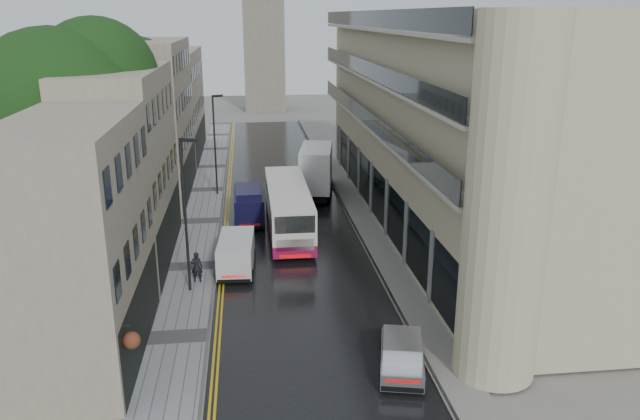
{
  "coord_description": "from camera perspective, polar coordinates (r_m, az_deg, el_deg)",
  "views": [
    {
      "loc": [
        -2.54,
        -14.64,
        13.87
      ],
      "look_at": [
        1.36,
        18.0,
        3.58
      ],
      "focal_mm": 35.0,
      "sensor_mm": 36.0,
      "label": 1
    }
  ],
  "objects": [
    {
      "name": "silver_hatchback",
      "position": [
        24.98,
        5.71,
        -14.41
      ],
      "size": [
        2.52,
        4.15,
        1.45
      ],
      "primitive_type": null,
      "rotation": [
        0.0,
        0.0,
        -0.23
      ],
      "color": "silver",
      "rests_on": "road"
    },
    {
      "name": "tree_near",
      "position": [
        36.7,
        -22.52,
        5.17
      ],
      "size": [
        10.56,
        10.56,
        13.89
      ],
      "primitive_type": null,
      "color": "black",
      "rests_on": "ground"
    },
    {
      "name": "right_sidewalk",
      "position": [
        45.05,
        3.67,
        -0.51
      ],
      "size": [
        1.8,
        85.0,
        0.12
      ],
      "primitive_type": "cube",
      "color": "slate",
      "rests_on": "ground"
    },
    {
      "name": "left_sidewalk",
      "position": [
        44.47,
        -10.74,
        -1.03
      ],
      "size": [
        2.7,
        85.0,
        0.12
      ],
      "primitive_type": "cube",
      "color": "gray",
      "rests_on": "ground"
    },
    {
      "name": "cream_bus",
      "position": [
        38.31,
        -4.39,
        -1.38
      ],
      "size": [
        2.61,
        11.47,
        3.13
      ],
      "primitive_type": null,
      "rotation": [
        0.0,
        0.0,
        -0.0
      ],
      "color": "silver",
      "rests_on": "road"
    },
    {
      "name": "old_shop_row",
      "position": [
        45.85,
        -15.49,
        6.86
      ],
      "size": [
        4.5,
        56.0,
        12.0
      ],
      "primitive_type": null,
      "color": "gray",
      "rests_on": "ground"
    },
    {
      "name": "navy_van",
      "position": [
        42.18,
        -7.74,
        -0.14
      ],
      "size": [
        2.08,
        5.03,
        2.55
      ],
      "primitive_type": null,
      "rotation": [
        0.0,
        0.0,
        0.02
      ],
      "color": "black",
      "rests_on": "road"
    },
    {
      "name": "tree_far",
      "position": [
        49.21,
        -18.21,
        7.58
      ],
      "size": [
        9.24,
        9.24,
        12.46
      ],
      "primitive_type": null,
      "color": "black",
      "rests_on": "ground"
    },
    {
      "name": "lamp_post_far",
      "position": [
        49.99,
        -9.58,
        5.8
      ],
      "size": [
        0.89,
        0.53,
        7.85
      ],
      "primitive_type": null,
      "rotation": [
        0.0,
        0.0,
        0.41
      ],
      "color": "black",
      "rests_on": "left_sidewalk"
    },
    {
      "name": "white_van",
      "position": [
        34.18,
        -9.29,
        -4.96
      ],
      "size": [
        2.14,
        4.49,
        1.99
      ],
      "primitive_type": null,
      "rotation": [
        0.0,
        0.0,
        -0.06
      ],
      "color": "silver",
      "rests_on": "road"
    },
    {
      "name": "road",
      "position": [
        44.43,
        -3.2,
        -0.83
      ],
      "size": [
        9.0,
        85.0,
        0.02
      ],
      "primitive_type": "cube",
      "color": "black",
      "rests_on": "ground"
    },
    {
      "name": "white_lorry",
      "position": [
        48.14,
        -1.7,
        3.16
      ],
      "size": [
        3.61,
        8.05,
        4.08
      ],
      "primitive_type": null,
      "rotation": [
        0.0,
        0.0,
        -0.17
      ],
      "color": "white",
      "rests_on": "road"
    },
    {
      "name": "lamp_post_near",
      "position": [
        32.17,
        -12.21,
        -0.65
      ],
      "size": [
        0.92,
        0.45,
        8.02
      ],
      "primitive_type": null,
      "rotation": [
        0.0,
        0.0,
        -0.29
      ],
      "color": "black",
      "rests_on": "left_sidewalk"
    },
    {
      "name": "pedestrian",
      "position": [
        34.19,
        -11.2,
        -5.14
      ],
      "size": [
        0.66,
        0.47,
        1.71
      ],
      "primitive_type": "imported",
      "rotation": [
        0.0,
        0.0,
        3.04
      ],
      "color": "black",
      "rests_on": "left_sidewalk"
    },
    {
      "name": "modern_block",
      "position": [
        43.17,
        10.68,
        7.92
      ],
      "size": [
        8.0,
        40.0,
        14.0
      ],
      "primitive_type": null,
      "color": "tan",
      "rests_on": "ground"
    }
  ]
}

